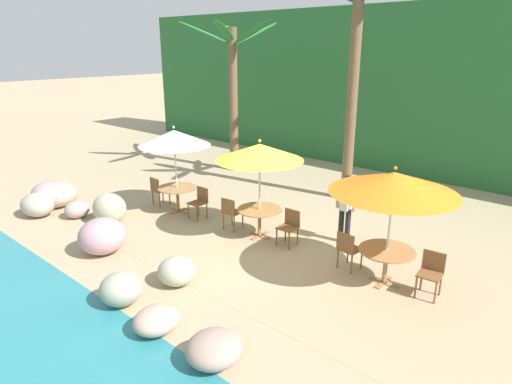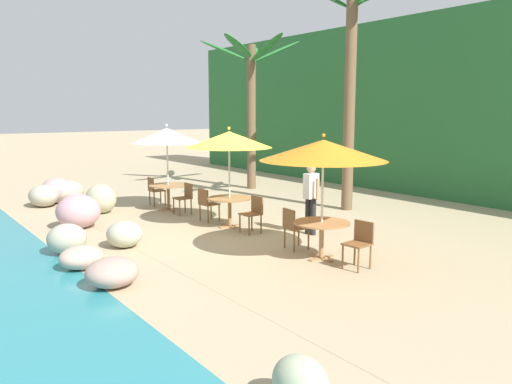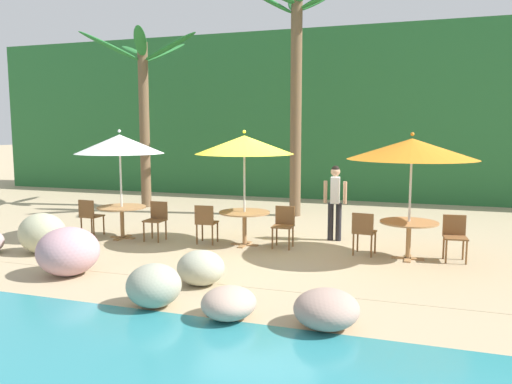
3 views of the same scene
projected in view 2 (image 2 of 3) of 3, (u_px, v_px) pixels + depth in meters
name	position (u px, v px, depth m)	size (l,w,h in m)	color
ground_plane	(235.00, 231.00, 12.37)	(120.00, 120.00, 0.00)	tan
terrace_deck	(235.00, 231.00, 12.37)	(18.00, 5.20, 0.01)	tan
foliage_backdrop	(457.00, 107.00, 17.17)	(28.00, 2.40, 6.00)	#286633
rock_seawall	(76.00, 208.00, 13.49)	(13.92, 2.94, 0.84)	#C6AF90
umbrella_white	(167.00, 136.00, 14.67)	(1.99, 1.99, 2.50)	silver
dining_table_white	(168.00, 189.00, 14.91)	(1.10, 1.10, 0.74)	#A37547
chair_white_seaward	(185.00, 196.00, 14.30)	(0.42, 0.43, 0.87)	brown
chair_white_inland	(154.00, 189.00, 15.58)	(0.45, 0.45, 0.87)	brown
umbrella_yellow	(229.00, 140.00, 12.47)	(2.11, 2.11, 2.48)	silver
dining_table_yellow	(230.00, 203.00, 12.72)	(1.10, 1.10, 0.74)	#A37547
chair_yellow_seaward	(253.00, 212.00, 12.13)	(0.43, 0.44, 0.87)	brown
chair_yellow_inland	(207.00, 203.00, 13.31)	(0.45, 0.46, 0.87)	brown
umbrella_orange	(323.00, 150.00, 9.71)	(2.44, 2.44, 2.45)	silver
dining_table_orange	(322.00, 228.00, 9.95)	(1.10, 1.10, 0.74)	#A37547
chair_orange_seaward	(360.00, 241.00, 9.40)	(0.46, 0.46, 0.87)	brown
chair_orange_inland	(293.00, 226.00, 10.65)	(0.46, 0.47, 0.87)	brown
palm_tree_nearest	(252.00, 88.00, 18.56)	(3.54, 3.68, 5.45)	brown
palm_tree_second	(351.00, 59.00, 14.41)	(3.03, 2.79, 6.49)	brown
waiter_in_white	(311.00, 193.00, 11.90)	(0.52, 0.36, 1.70)	#232328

